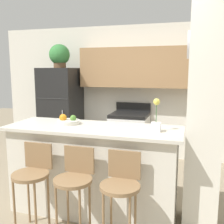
% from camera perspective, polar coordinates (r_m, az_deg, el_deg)
% --- Properties ---
extents(ground_plane, '(14.00, 14.00, 0.00)m').
position_cam_1_polar(ground_plane, '(3.45, -3.96, -20.54)').
color(ground_plane, gray).
extents(wall_back, '(5.60, 0.38, 2.55)m').
position_cam_1_polar(wall_back, '(5.06, 6.07, 6.51)').
color(wall_back, silver).
rests_on(wall_back, ground_plane).
extents(pillar_right, '(0.38, 0.32, 2.55)m').
position_cam_1_polar(pillar_right, '(2.92, 19.47, 0.26)').
color(pillar_right, silver).
rests_on(pillar_right, ground_plane).
extents(counter_bar, '(2.06, 0.73, 1.05)m').
position_cam_1_polar(counter_bar, '(3.22, -4.06, -12.31)').
color(counter_bar, silver).
rests_on(counter_bar, ground_plane).
extents(refrigerator, '(0.68, 0.74, 1.74)m').
position_cam_1_polar(refrigerator, '(5.30, -10.98, -0.07)').
color(refrigerator, black).
rests_on(refrigerator, ground_plane).
extents(stove_range, '(0.68, 0.66, 1.07)m').
position_cam_1_polar(stove_range, '(4.95, 3.83, -5.41)').
color(stove_range, white).
rests_on(stove_range, ground_plane).
extents(bar_stool_left, '(0.38, 0.38, 0.93)m').
position_cam_1_polar(bar_stool_left, '(2.95, -16.88, -12.90)').
color(bar_stool_left, olive).
rests_on(bar_stool_left, ground_plane).
extents(bar_stool_mid, '(0.38, 0.38, 0.93)m').
position_cam_1_polar(bar_stool_mid, '(2.73, -8.14, -14.44)').
color(bar_stool_mid, olive).
rests_on(bar_stool_mid, ground_plane).
extents(bar_stool_right, '(0.38, 0.38, 0.93)m').
position_cam_1_polar(bar_stool_right, '(2.58, 1.99, -15.80)').
color(bar_stool_right, olive).
rests_on(bar_stool_right, ground_plane).
extents(potted_plant_on_fridge, '(0.40, 0.40, 0.45)m').
position_cam_1_polar(potted_plant_on_fridge, '(5.24, -11.36, 11.96)').
color(potted_plant_on_fridge, brown).
rests_on(potted_plant_on_fridge, refrigerator).
extents(orchid_vase, '(0.10, 0.10, 0.36)m').
position_cam_1_polar(orchid_vase, '(2.84, 9.58, -1.88)').
color(orchid_vase, white).
rests_on(orchid_vase, counter_bar).
extents(fruit_bowl, '(0.28, 0.28, 0.12)m').
position_cam_1_polar(fruit_bowl, '(3.24, -9.58, -1.96)').
color(fruit_bowl, silver).
rests_on(fruit_bowl, counter_bar).
extents(trash_bin, '(0.28, 0.28, 0.38)m').
position_cam_1_polar(trash_bin, '(4.99, -6.36, -8.57)').
color(trash_bin, black).
rests_on(trash_bin, ground_plane).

